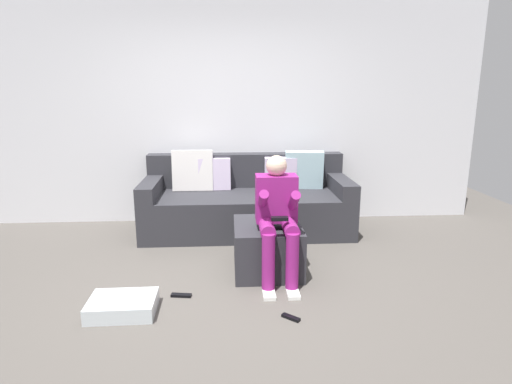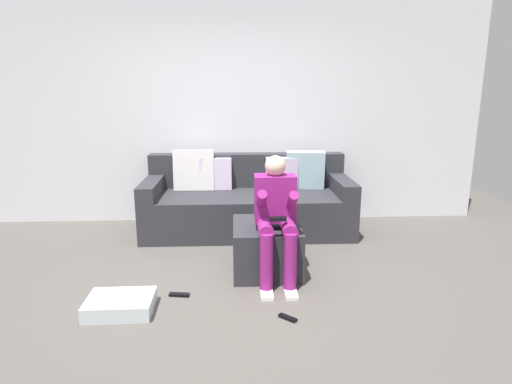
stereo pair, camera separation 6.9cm
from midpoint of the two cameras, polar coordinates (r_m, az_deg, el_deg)
The scene contains 8 objects.
ground_plane at distance 3.66m, azimuth -4.41°, elevation -13.15°, with size 8.25×8.25×0.00m, color #544F49.
wall_back at distance 5.41m, azimuth -4.41°, elevation 10.61°, with size 6.34×0.10×2.75m, color silver.
couch_sectional at distance 5.10m, azimuth -1.60°, elevation -1.37°, with size 2.38×0.99×0.94m.
ottoman at distance 3.99m, azimuth 1.01°, elevation -7.35°, with size 0.60×0.70×0.44m, color #2D2D33.
person_seated at distance 3.69m, azimuth 2.33°, elevation -2.74°, with size 0.36×0.63×1.09m.
storage_bin at distance 3.49m, azimuth -17.80°, elevation -14.14°, with size 0.49×0.37×0.12m, color silver.
remote_near_ottoman at distance 3.28m, azimuth 4.02°, elevation -16.26°, with size 0.15×0.04×0.02m, color black.
remote_by_storage_bin at distance 3.64m, azimuth -10.42°, elevation -13.31°, with size 0.17×0.05×0.02m, color black.
Camera 1 is at (0.03, -3.27, 1.64)m, focal length 30.21 mm.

